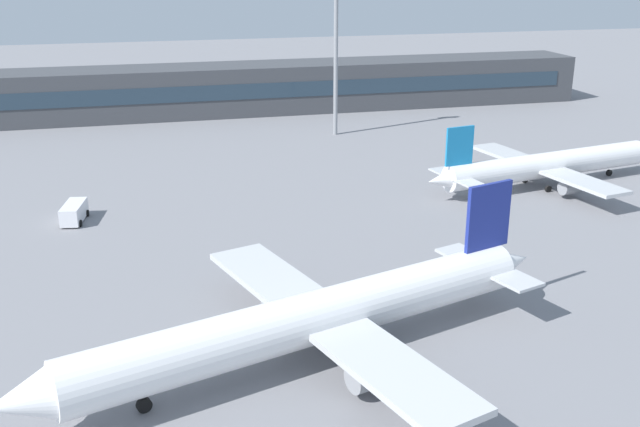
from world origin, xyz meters
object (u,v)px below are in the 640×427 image
(airplane_mid, at_px, (550,165))
(service_van_white, at_px, (74,212))
(floodlight_tower_west, at_px, (336,46))
(airplane_near, at_px, (309,320))

(airplane_mid, xyz_separation_m, service_van_white, (-59.21, 1.01, -1.69))
(airplane_mid, distance_m, floodlight_tower_west, 41.65)
(service_van_white, bearing_deg, airplane_mid, -0.97)
(airplane_mid, bearing_deg, airplane_near, -139.31)
(airplane_mid, height_order, floodlight_tower_west, floodlight_tower_west)
(airplane_near, relative_size, service_van_white, 7.90)
(airplane_near, distance_m, floodlight_tower_west, 74.07)
(airplane_mid, relative_size, service_van_white, 6.75)
(airplane_near, distance_m, service_van_white, 40.53)
(airplane_near, bearing_deg, floodlight_tower_west, 72.93)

